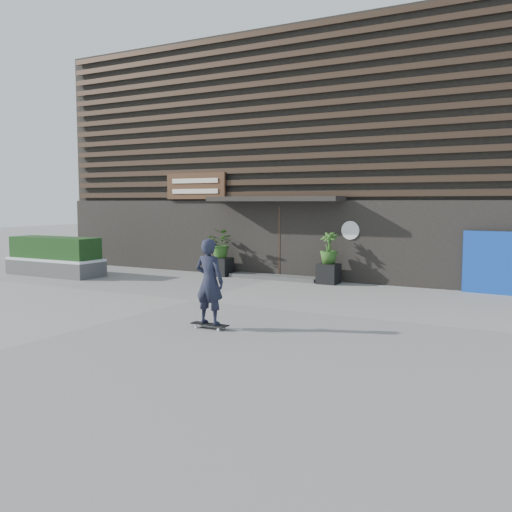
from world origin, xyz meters
The scene contains 12 objects.
ground centered at (0.00, 0.00, 0.00)m, with size 80.00×80.00×0.00m, color gray.
entrance_step centered at (0.00, 4.60, 0.06)m, with size 3.00×0.80×0.12m, color #474644.
planter_pot_left centered at (-1.90, 4.40, 0.30)m, with size 0.60×0.60×0.60m, color black.
bamboo_left centered at (-1.90, 4.40, 1.08)m, with size 0.86×0.75×0.96m, color #2D591E.
planter_pot_right centered at (1.90, 4.40, 0.30)m, with size 0.60×0.60×0.60m, color black.
bamboo_right centered at (1.90, 4.40, 1.08)m, with size 0.54×0.54×0.96m, color #2D591E.
raised_bed centered at (-6.88, 1.83, 0.25)m, with size 3.50×1.20×0.50m, color #484846.
snow_layer centered at (-6.88, 1.83, 0.54)m, with size 3.50×1.20×0.08m, color white.
hedge centered at (-6.88, 1.83, 0.93)m, with size 3.30×1.00×0.70m, color #153613.
blue_tarp centered at (6.57, 4.70, 0.84)m, with size 1.79×0.12×1.68m, color #0C359D.
building centered at (0.00, 9.96, 3.99)m, with size 18.00×11.00×8.00m.
skateboarder centered at (2.16, -2.44, 0.92)m, with size 0.78×0.40×1.75m.
Camera 1 is at (8.19, -11.48, 2.45)m, focal length 39.86 mm.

